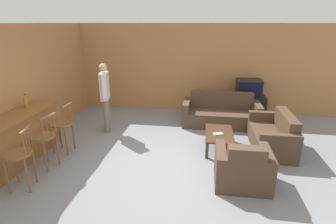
% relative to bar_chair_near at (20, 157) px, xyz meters
% --- Properties ---
extents(ground_plane, '(24.00, 24.00, 0.00)m').
position_rel_bar_chair_near_xyz_m(ground_plane, '(2.30, 0.87, -0.57)').
color(ground_plane, gray).
extents(wall_back, '(9.40, 0.08, 2.60)m').
position_rel_bar_chair_near_xyz_m(wall_back, '(2.30, 4.52, 0.73)').
color(wall_back, '#B27A47').
rests_on(wall_back, ground_plane).
extents(wall_left, '(0.08, 8.66, 2.60)m').
position_rel_bar_chair_near_xyz_m(wall_left, '(-0.96, 2.19, 0.73)').
color(wall_left, '#B27A47').
rests_on(wall_left, ground_plane).
extents(bar_counter, '(0.55, 2.41, 0.96)m').
position_rel_bar_chair_near_xyz_m(bar_counter, '(-0.63, 0.64, -0.09)').
color(bar_counter, brown).
rests_on(bar_counter, ground_plane).
extents(bar_chair_near, '(0.52, 0.52, 1.06)m').
position_rel_bar_chair_near_xyz_m(bar_chair_near, '(0.00, 0.00, 0.00)').
color(bar_chair_near, brown).
rests_on(bar_chair_near, ground_plane).
extents(bar_chair_mid, '(0.52, 0.52, 1.06)m').
position_rel_bar_chair_near_xyz_m(bar_chair_mid, '(0.00, 0.67, 0.00)').
color(bar_chair_mid, brown).
rests_on(bar_chair_mid, ground_plane).
extents(bar_chair_far, '(0.44, 0.44, 1.06)m').
position_rel_bar_chair_near_xyz_m(bar_chair_far, '(0.00, 1.32, 0.00)').
color(bar_chair_far, brown).
rests_on(bar_chair_far, ground_plane).
extents(couch_far, '(2.00, 0.84, 0.84)m').
position_rel_bar_chair_near_xyz_m(couch_far, '(3.35, 3.38, -0.27)').
color(couch_far, '#4C3828').
rests_on(couch_far, ground_plane).
extents(armchair_near, '(0.90, 0.80, 0.82)m').
position_rel_bar_chair_near_xyz_m(armchair_near, '(3.58, 0.61, -0.27)').
color(armchair_near, '#4C3828').
rests_on(armchair_near, ground_plane).
extents(loveseat_right, '(0.77, 1.49, 0.80)m').
position_rel_bar_chair_near_xyz_m(loveseat_right, '(4.40, 2.10, -0.28)').
color(loveseat_right, '#4C3828').
rests_on(loveseat_right, ground_plane).
extents(coffee_table, '(0.58, 1.02, 0.37)m').
position_rel_bar_chair_near_xyz_m(coffee_table, '(3.24, 1.92, -0.25)').
color(coffee_table, '#472D1E').
rests_on(coffee_table, ground_plane).
extents(tv_unit, '(0.99, 0.53, 0.61)m').
position_rel_bar_chair_near_xyz_m(tv_unit, '(4.13, 4.16, -0.27)').
color(tv_unit, black).
rests_on(tv_unit, ground_plane).
extents(tv, '(0.70, 0.50, 0.49)m').
position_rel_bar_chair_near_xyz_m(tv, '(4.13, 4.16, 0.28)').
color(tv, black).
rests_on(tv, tv_unit).
extents(bottle, '(0.08, 0.08, 0.29)m').
position_rel_bar_chair_near_xyz_m(bottle, '(-0.71, 1.29, 0.52)').
color(bottle, '#B27A23').
rests_on(bottle, bar_counter).
extents(book_on_table, '(0.23, 0.18, 0.02)m').
position_rel_bar_chair_near_xyz_m(book_on_table, '(3.22, 1.83, -0.19)').
color(book_on_table, '#B7AD99').
rests_on(book_on_table, coffee_table).
extents(person_by_window, '(0.24, 0.53, 1.71)m').
position_rel_bar_chair_near_xyz_m(person_by_window, '(0.50, 2.51, 0.40)').
color(person_by_window, '#756B5B').
rests_on(person_by_window, ground_plane).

